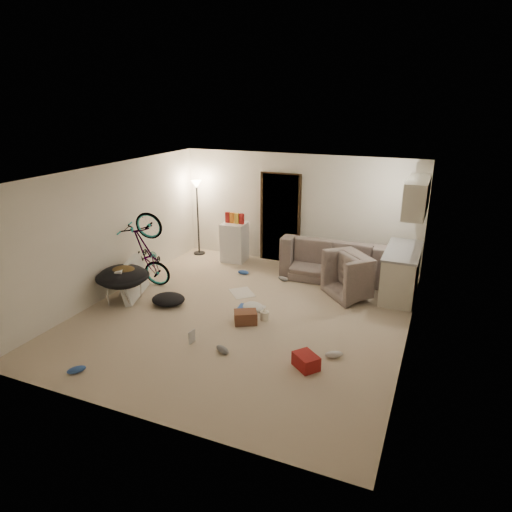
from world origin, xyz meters
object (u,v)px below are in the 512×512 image
at_px(kitchen_counter, 401,273).
at_px(drink_case_b, 306,361).
at_px(armchair, 362,279).
at_px(bicycle, 148,267).
at_px(mini_fridge, 235,242).
at_px(drink_case_a, 246,317).
at_px(juicer, 265,315).
at_px(saucer_chair, 123,281).
at_px(floor_lamp, 197,202).
at_px(sofa, 334,262).
at_px(tv_box, 133,279).

xyz_separation_m(kitchen_counter, drink_case_b, (-0.92, -3.18, -0.34)).
xyz_separation_m(armchair, bicycle, (-4.04, -1.27, 0.11)).
bearing_deg(mini_fridge, drink_case_a, -65.10).
bearing_deg(juicer, kitchen_counter, 45.13).
xyz_separation_m(mini_fridge, saucer_chair, (-0.92, -2.90, -0.04)).
bearing_deg(floor_lamp, bicycle, -87.42).
distance_m(bicycle, mini_fridge, 2.31).
bearing_deg(sofa, drink_case_a, 71.09).
distance_m(kitchen_counter, drink_case_a, 3.23).
xyz_separation_m(kitchen_counter, bicycle, (-4.73, -1.57, -0.02)).
distance_m(floor_lamp, saucer_chair, 3.13).
height_order(mini_fridge, drink_case_b, mini_fridge).
xyz_separation_m(armchair, saucer_chair, (-4.04, -2.06, 0.09)).
distance_m(kitchen_counter, saucer_chair, 5.28).
relative_size(armchair, tv_box, 0.92).
distance_m(tv_box, juicer, 2.72).
xyz_separation_m(mini_fridge, juicer, (1.79, -2.58, -0.36)).
xyz_separation_m(kitchen_counter, saucer_chair, (-4.73, -2.35, -0.03)).
xyz_separation_m(saucer_chair, drink_case_a, (2.46, 0.08, -0.30)).
height_order(kitchen_counter, sofa, kitchen_counter).
distance_m(kitchen_counter, tv_box, 5.16).
height_order(sofa, bicycle, bicycle).
relative_size(sofa, mini_fridge, 2.40).
xyz_separation_m(sofa, drink_case_a, (-0.86, -2.72, -0.21)).
xyz_separation_m(armchair, juicer, (-1.33, -1.74, -0.23)).
xyz_separation_m(saucer_chair, drink_case_b, (3.81, -0.83, -0.31)).
xyz_separation_m(armchair, drink_case_a, (-1.58, -1.98, -0.21)).
bearing_deg(floor_lamp, tv_box, -87.89).
xyz_separation_m(floor_lamp, saucer_chair, (0.10, -3.00, -0.89)).
distance_m(tv_box, drink_case_b, 3.98).
height_order(floor_lamp, tv_box, floor_lamp).
relative_size(saucer_chair, juicer, 4.48).
bearing_deg(floor_lamp, saucer_chair, -88.09).
bearing_deg(saucer_chair, tv_box, 90.00).
distance_m(saucer_chair, drink_case_a, 2.48).
bearing_deg(saucer_chair, mini_fridge, 72.44).
height_order(kitchen_counter, armchair, kitchen_counter).
height_order(armchair, juicer, armchair).
bearing_deg(kitchen_counter, drink_case_b, -106.17).
distance_m(sofa, juicer, 2.56).
relative_size(drink_case_a, drink_case_b, 1.05).
bearing_deg(armchair, floor_lamp, 34.52).
distance_m(kitchen_counter, juicer, 2.88).
relative_size(floor_lamp, saucer_chair, 1.85).
bearing_deg(tv_box, drink_case_b, -34.27).
distance_m(saucer_chair, juicer, 2.75).
height_order(kitchen_counter, mini_fridge, mini_fridge).
bearing_deg(saucer_chair, kitchen_counter, 26.43).
distance_m(armchair, drink_case_a, 2.54).
relative_size(mini_fridge, saucer_chair, 0.93).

